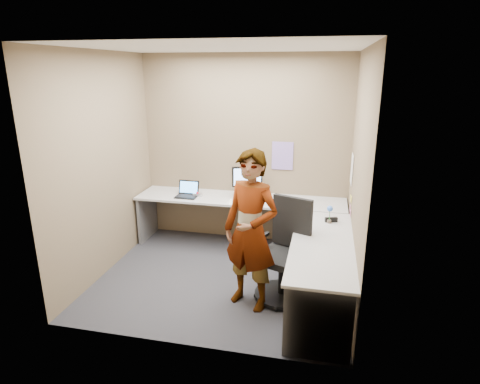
% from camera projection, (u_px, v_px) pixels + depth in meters
% --- Properties ---
extents(ground, '(3.00, 3.00, 0.00)m').
position_uv_depth(ground, '(223.00, 278.00, 4.98)').
color(ground, '#27262B').
rests_on(ground, ground).
extents(wall_back, '(3.00, 0.00, 3.00)m').
position_uv_depth(wall_back, '(245.00, 151.00, 5.79)').
color(wall_back, '#716146').
rests_on(wall_back, ground).
extents(wall_right, '(0.00, 2.70, 2.70)m').
position_uv_depth(wall_right, '(358.00, 180.00, 4.27)').
color(wall_right, '#716146').
rests_on(wall_right, ground).
extents(wall_left, '(0.00, 2.70, 2.70)m').
position_uv_depth(wall_left, '(103.00, 166.00, 4.89)').
color(wall_left, '#716146').
rests_on(wall_left, ground).
extents(ceiling, '(3.00, 3.00, 0.00)m').
position_uv_depth(ceiling, '(220.00, 47.00, 4.18)').
color(ceiling, white).
rests_on(ceiling, wall_back).
extents(desk, '(2.98, 2.58, 0.73)m').
position_uv_depth(desk, '(264.00, 225.00, 5.08)').
color(desk, '#BABABA').
rests_on(desk, ground).
extents(paper_ream, '(0.32, 0.28, 0.05)m').
position_uv_depth(paper_ream, '(247.00, 196.00, 5.66)').
color(paper_ream, red).
rests_on(paper_ream, desk).
extents(monitor, '(0.41, 0.20, 0.40)m').
position_uv_depth(monitor, '(247.00, 178.00, 5.59)').
color(monitor, black).
rests_on(monitor, paper_ream).
extents(laptop, '(0.31, 0.26, 0.21)m').
position_uv_depth(laptop, '(188.00, 192.00, 5.75)').
color(laptop, black).
rests_on(laptop, desk).
extents(trackball_mouse, '(0.12, 0.08, 0.07)m').
position_uv_depth(trackball_mouse, '(198.00, 195.00, 5.75)').
color(trackball_mouse, '#B7B7BC').
rests_on(trackball_mouse, desk).
extents(origami, '(0.10, 0.10, 0.06)m').
position_uv_depth(origami, '(231.00, 201.00, 5.47)').
color(origami, white).
rests_on(origami, desk).
extents(stapler, '(0.16, 0.08, 0.05)m').
position_uv_depth(stapler, '(331.00, 220.00, 4.79)').
color(stapler, black).
rests_on(stapler, desk).
extents(flower, '(0.07, 0.07, 0.22)m').
position_uv_depth(flower, '(330.00, 212.00, 4.72)').
color(flower, brown).
rests_on(flower, desk).
extents(calendar_purple, '(0.30, 0.01, 0.40)m').
position_uv_depth(calendar_purple, '(282.00, 156.00, 5.69)').
color(calendar_purple, '#846BB7').
rests_on(calendar_purple, wall_back).
extents(calendar_white, '(0.01, 0.28, 0.38)m').
position_uv_depth(calendar_white, '(352.00, 169.00, 5.15)').
color(calendar_white, white).
rests_on(calendar_white, wall_right).
extents(sticky_note_a, '(0.01, 0.07, 0.07)m').
position_uv_depth(sticky_note_a, '(351.00, 200.00, 4.91)').
color(sticky_note_a, '#F2E059').
rests_on(sticky_note_a, wall_right).
extents(sticky_note_b, '(0.01, 0.07, 0.07)m').
position_uv_depth(sticky_note_b, '(350.00, 208.00, 4.99)').
color(sticky_note_b, pink).
rests_on(sticky_note_b, wall_right).
extents(sticky_note_c, '(0.01, 0.07, 0.07)m').
position_uv_depth(sticky_note_c, '(350.00, 213.00, 4.89)').
color(sticky_note_c, pink).
rests_on(sticky_note_c, wall_right).
extents(sticky_note_d, '(0.01, 0.07, 0.07)m').
position_uv_depth(sticky_note_d, '(350.00, 198.00, 5.06)').
color(sticky_note_d, '#F2E059').
rests_on(sticky_note_d, wall_right).
extents(office_chair, '(0.64, 0.64, 1.11)m').
position_uv_depth(office_chair, '(284.00, 259.00, 4.47)').
color(office_chair, black).
rests_on(office_chair, ground).
extents(person, '(0.74, 0.62, 1.73)m').
position_uv_depth(person, '(251.00, 231.00, 4.18)').
color(person, '#999399').
rests_on(person, ground).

